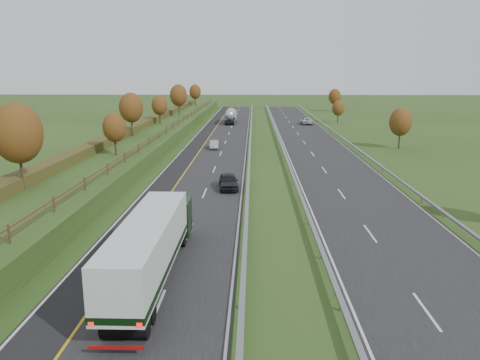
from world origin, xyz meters
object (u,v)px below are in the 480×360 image
at_px(car_dark_near, 228,181).
at_px(car_oncoming, 306,121).
at_px(car_small_far, 232,111).
at_px(road_tanker, 231,115).
at_px(box_lorry, 152,244).
at_px(car_silver_mid, 214,145).

bearing_deg(car_dark_near, car_oncoming, 70.68).
bearing_deg(car_small_far, road_tanker, -94.58).
bearing_deg(road_tanker, car_oncoming, -7.39).
height_order(box_lorry, car_dark_near, box_lorry).
bearing_deg(box_lorry, car_small_far, 90.31).
height_order(box_lorry, car_silver_mid, box_lorry).
distance_m(road_tanker, car_silver_mid, 39.85).
relative_size(road_tanker, car_dark_near, 2.32).
bearing_deg(car_dark_near, road_tanker, 86.62).
relative_size(car_small_far, car_oncoming, 0.81).
relative_size(car_dark_near, car_oncoming, 0.87).
xyz_separation_m(box_lorry, car_dark_near, (3.28, 22.61, -1.47)).
xyz_separation_m(car_small_far, car_oncoming, (19.21, -31.29, 0.12)).
bearing_deg(box_lorry, road_tanker, 89.83).
xyz_separation_m(car_silver_mid, car_small_far, (-0.16, 68.73, -0.00)).
relative_size(box_lorry, car_dark_near, 3.37).
relative_size(box_lorry, car_silver_mid, 4.07).
bearing_deg(car_silver_mid, box_lorry, -93.37).
bearing_deg(car_silver_mid, car_small_far, 86.21).
xyz_separation_m(box_lorry, road_tanker, (0.27, 89.37, -0.47)).
bearing_deg(box_lorry, car_silver_mid, 90.56).
xyz_separation_m(car_dark_near, car_small_far, (-3.92, 95.67, -0.17)).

